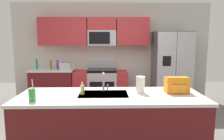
{
  "coord_description": "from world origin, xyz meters",
  "views": [
    {
      "loc": [
        -0.12,
        -3.59,
        1.66
      ],
      "look_at": [
        -0.02,
        0.6,
        1.05
      ],
      "focal_mm": 34.11,
      "sensor_mm": 36.0,
      "label": 1
    }
  ],
  "objects_px": {
    "pepper_mill": "(51,65)",
    "bottle_purple": "(57,65)",
    "sink_faucet": "(104,80)",
    "soap_dispenser": "(82,89)",
    "refrigerator": "(171,68)",
    "toaster": "(65,66)",
    "range_oven": "(101,86)",
    "backpack": "(177,85)",
    "bottle_teal": "(37,64)",
    "drink_cup_green": "(32,95)",
    "paper_towel_roll": "(140,85)"
  },
  "relations": [
    {
      "from": "drink_cup_green",
      "to": "pepper_mill",
      "type": "bearing_deg",
      "value": 100.0
    },
    {
      "from": "range_oven",
      "to": "paper_towel_roll",
      "type": "height_order",
      "value": "paper_towel_roll"
    },
    {
      "from": "pepper_mill",
      "to": "sink_faucet",
      "type": "bearing_deg",
      "value": -59.61
    },
    {
      "from": "paper_towel_roll",
      "to": "pepper_mill",
      "type": "bearing_deg",
      "value": 127.65
    },
    {
      "from": "range_oven",
      "to": "pepper_mill",
      "type": "distance_m",
      "value": 1.38
    },
    {
      "from": "range_oven",
      "to": "pepper_mill",
      "type": "xyz_separation_m",
      "value": [
        -1.26,
        -0.0,
        0.57
      ]
    },
    {
      "from": "bottle_purple",
      "to": "refrigerator",
      "type": "bearing_deg",
      "value": -0.96
    },
    {
      "from": "pepper_mill",
      "to": "toaster",
      "type": "bearing_deg",
      "value": -7.67
    },
    {
      "from": "soap_dispenser",
      "to": "toaster",
      "type": "bearing_deg",
      "value": 106.08
    },
    {
      "from": "toaster",
      "to": "soap_dispenser",
      "type": "xyz_separation_m",
      "value": [
        0.71,
        -2.45,
        -0.02
      ]
    },
    {
      "from": "bottle_teal",
      "to": "bottle_purple",
      "type": "xyz_separation_m",
      "value": [
        0.53,
        -0.05,
        -0.01
      ]
    },
    {
      "from": "toaster",
      "to": "bottle_purple",
      "type": "bearing_deg",
      "value": 171.88
    },
    {
      "from": "bottle_purple",
      "to": "toaster",
      "type": "bearing_deg",
      "value": -8.12
    },
    {
      "from": "sink_faucet",
      "to": "paper_towel_roll",
      "type": "xyz_separation_m",
      "value": [
        0.52,
        -0.11,
        -0.05
      ]
    },
    {
      "from": "sink_faucet",
      "to": "pepper_mill",
      "type": "bearing_deg",
      "value": 120.39
    },
    {
      "from": "sink_faucet",
      "to": "drink_cup_green",
      "type": "distance_m",
      "value": 1.0
    },
    {
      "from": "bottle_teal",
      "to": "toaster",
      "type": "bearing_deg",
      "value": -5.78
    },
    {
      "from": "sink_faucet",
      "to": "drink_cup_green",
      "type": "height_order",
      "value": "sink_faucet"
    },
    {
      "from": "refrigerator",
      "to": "pepper_mill",
      "type": "xyz_separation_m",
      "value": [
        -3.06,
        0.07,
        0.09
      ]
    },
    {
      "from": "toaster",
      "to": "refrigerator",
      "type": "bearing_deg",
      "value": -0.41
    },
    {
      "from": "pepper_mill",
      "to": "bottle_purple",
      "type": "relative_size",
      "value": 0.96
    },
    {
      "from": "sink_faucet",
      "to": "soap_dispenser",
      "type": "height_order",
      "value": "sink_faucet"
    },
    {
      "from": "paper_towel_roll",
      "to": "bottle_purple",
      "type": "bearing_deg",
      "value": 125.33
    },
    {
      "from": "pepper_mill",
      "to": "sink_faucet",
      "type": "height_order",
      "value": "sink_faucet"
    },
    {
      "from": "sink_faucet",
      "to": "soap_dispenser",
      "type": "distance_m",
      "value": 0.35
    },
    {
      "from": "backpack",
      "to": "drink_cup_green",
      "type": "bearing_deg",
      "value": -169.04
    },
    {
      "from": "soap_dispenser",
      "to": "paper_towel_roll",
      "type": "height_order",
      "value": "paper_towel_roll"
    },
    {
      "from": "refrigerator",
      "to": "sink_faucet",
      "type": "distance_m",
      "value": 2.84
    },
    {
      "from": "range_oven",
      "to": "drink_cup_green",
      "type": "distance_m",
      "value": 2.98
    },
    {
      "from": "sink_faucet",
      "to": "drink_cup_green",
      "type": "bearing_deg",
      "value": -151.46
    },
    {
      "from": "range_oven",
      "to": "bottle_teal",
      "type": "xyz_separation_m",
      "value": [
        -1.62,
        0.02,
        0.59
      ]
    },
    {
      "from": "backpack",
      "to": "bottle_purple",
      "type": "bearing_deg",
      "value": 132.73
    },
    {
      "from": "backpack",
      "to": "bottle_teal",
      "type": "bearing_deg",
      "value": 138.29
    },
    {
      "from": "refrigerator",
      "to": "bottle_purple",
      "type": "height_order",
      "value": "refrigerator"
    },
    {
      "from": "toaster",
      "to": "soap_dispenser",
      "type": "relative_size",
      "value": 1.65
    },
    {
      "from": "bottle_teal",
      "to": "paper_towel_roll",
      "type": "xyz_separation_m",
      "value": [
        2.26,
        -2.48,
        -0.01
      ]
    },
    {
      "from": "range_oven",
      "to": "drink_cup_green",
      "type": "height_order",
      "value": "drink_cup_green"
    },
    {
      "from": "bottle_teal",
      "to": "drink_cup_green",
      "type": "height_order",
      "value": "drink_cup_green"
    },
    {
      "from": "bottle_teal",
      "to": "paper_towel_roll",
      "type": "relative_size",
      "value": 1.1
    },
    {
      "from": "pepper_mill",
      "to": "bottle_teal",
      "type": "distance_m",
      "value": 0.37
    },
    {
      "from": "range_oven",
      "to": "bottle_purple",
      "type": "xyz_separation_m",
      "value": [
        -1.09,
        -0.02,
        0.58
      ]
    },
    {
      "from": "pepper_mill",
      "to": "sink_faucet",
      "type": "relative_size",
      "value": 0.81
    },
    {
      "from": "bottle_purple",
      "to": "drink_cup_green",
      "type": "bearing_deg",
      "value": -83.31
    },
    {
      "from": "refrigerator",
      "to": "toaster",
      "type": "distance_m",
      "value": 2.69
    },
    {
      "from": "range_oven",
      "to": "backpack",
      "type": "distance_m",
      "value": 2.77
    },
    {
      "from": "sink_faucet",
      "to": "soap_dispenser",
      "type": "relative_size",
      "value": 1.66
    },
    {
      "from": "range_oven",
      "to": "soap_dispenser",
      "type": "relative_size",
      "value": 8.0
    },
    {
      "from": "bottle_purple",
      "to": "bottle_teal",
      "type": "bearing_deg",
      "value": 175.11
    },
    {
      "from": "refrigerator",
      "to": "soap_dispenser",
      "type": "xyz_separation_m",
      "value": [
        -1.98,
        -2.43,
        0.04
      ]
    },
    {
      "from": "pepper_mill",
      "to": "paper_towel_roll",
      "type": "xyz_separation_m",
      "value": [
        1.89,
        -2.46,
        0.01
      ]
    }
  ]
}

